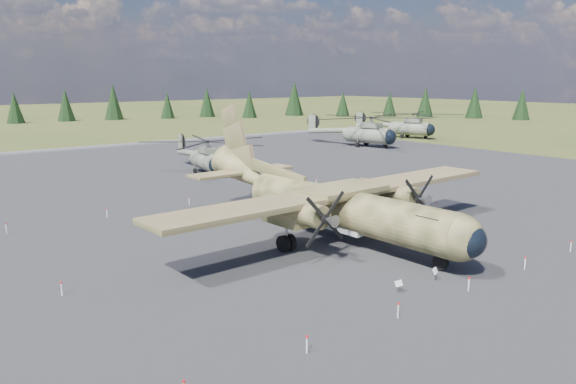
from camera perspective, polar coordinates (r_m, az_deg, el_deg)
ground at (r=41.37m, az=0.57°, el=-5.25°), size 500.00×500.00×0.00m
apron at (r=49.31m, az=-6.69°, el=-2.58°), size 120.00×120.00×0.04m
transport_plane at (r=42.39m, az=4.33°, el=-0.76°), size 31.07×28.24×10.25m
helicopter_near at (r=71.29m, az=-8.31°, el=4.22°), size 19.18×20.92×4.29m
helicopter_mid at (r=99.85m, az=8.17°, el=6.70°), size 25.17×26.55×5.32m
helicopter_far at (r=116.29m, az=12.37°, el=7.10°), size 24.78×25.21×4.99m
info_placard_left at (r=32.62m, az=11.15°, el=-9.23°), size 0.50×0.25×0.75m
info_placard_right at (r=35.04m, az=14.71°, el=-7.88°), size 0.54×0.36×0.79m
barrier_fence at (r=40.89m, az=0.13°, el=-4.71°), size 33.12×29.62×0.85m
treeline at (r=40.43m, az=2.20°, el=1.35°), size 284.46×296.54×10.95m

